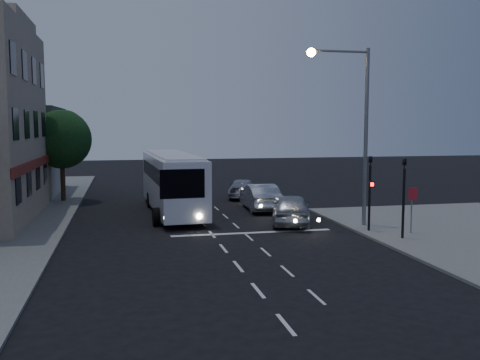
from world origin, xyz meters
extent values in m
plane|color=black|center=(0.00, 0.00, 0.00)|extent=(120.00, 120.00, 0.00)
cube|color=silver|center=(0.00, -10.00, 0.01)|extent=(0.12, 1.60, 0.01)
cube|color=silver|center=(0.00, -7.00, 0.01)|extent=(0.12, 1.60, 0.01)
cube|color=silver|center=(0.00, -4.00, 0.01)|extent=(0.12, 1.60, 0.01)
cube|color=silver|center=(0.00, -1.00, 0.01)|extent=(0.12, 1.60, 0.01)
cube|color=silver|center=(0.00, 2.00, 0.01)|extent=(0.12, 1.60, 0.01)
cube|color=silver|center=(0.00, 5.00, 0.01)|extent=(0.12, 1.60, 0.01)
cube|color=silver|center=(0.00, 8.00, 0.01)|extent=(0.12, 1.60, 0.01)
cube|color=silver|center=(0.00, 11.00, 0.01)|extent=(0.12, 1.60, 0.01)
cube|color=silver|center=(0.00, 14.00, 0.01)|extent=(0.12, 1.60, 0.01)
cube|color=silver|center=(0.00, 17.00, 0.01)|extent=(0.12, 1.60, 0.01)
cube|color=silver|center=(1.60, -8.00, 0.01)|extent=(0.10, 1.50, 0.01)
cube|color=silver|center=(1.60, -5.00, 0.01)|extent=(0.10, 1.50, 0.01)
cube|color=silver|center=(1.60, -2.00, 0.01)|extent=(0.10, 1.50, 0.01)
cube|color=silver|center=(1.60, 1.00, 0.01)|extent=(0.10, 1.50, 0.01)
cube|color=silver|center=(1.60, 4.00, 0.01)|extent=(0.10, 1.50, 0.01)
cube|color=silver|center=(1.60, 7.00, 0.01)|extent=(0.10, 1.50, 0.01)
cube|color=silver|center=(1.60, 10.00, 0.01)|extent=(0.10, 1.50, 0.01)
cube|color=silver|center=(1.60, 13.00, 0.01)|extent=(0.10, 1.50, 0.01)
cube|color=silver|center=(1.60, 16.00, 0.01)|extent=(0.10, 1.50, 0.01)
cube|color=silver|center=(1.60, 19.00, 0.01)|extent=(0.10, 1.50, 0.01)
cube|color=silver|center=(2.00, 2.00, 0.01)|extent=(8.00, 0.35, 0.01)
cube|color=white|center=(-1.29, 8.94, 1.90)|extent=(2.97, 11.76, 3.11)
cube|color=white|center=(-1.29, 8.94, 3.50)|extent=(2.56, 11.36, 0.17)
cube|color=black|center=(-1.29, 3.16, 2.38)|extent=(2.24, 0.22, 1.46)
cube|color=black|center=(-0.07, 9.43, 2.53)|extent=(0.49, 9.71, 0.87)
cube|color=black|center=(-2.52, 9.43, 2.53)|extent=(0.49, 9.71, 0.87)
cube|color=#AB1737|center=(-0.06, 9.91, 1.46)|extent=(0.28, 5.34, 1.36)
cube|color=#AB1737|center=(-2.52, 9.91, 1.46)|extent=(0.28, 5.34, 1.36)
cylinder|color=black|center=(-2.51, 4.86, 0.49)|extent=(0.39, 0.99, 0.97)
cylinder|color=black|center=(-0.08, 4.86, 0.49)|extent=(0.39, 0.99, 0.97)
cylinder|color=black|center=(-2.51, 11.37, 0.49)|extent=(0.39, 0.99, 0.97)
cylinder|color=black|center=(-0.08, 11.37, 0.49)|extent=(0.39, 0.99, 0.97)
cylinder|color=black|center=(-2.51, 13.03, 0.49)|extent=(0.39, 0.99, 0.97)
cylinder|color=black|center=(-0.08, 13.03, 0.49)|extent=(0.39, 0.99, 0.97)
cylinder|color=#FFF2CC|center=(-2.12, 3.09, 0.73)|extent=(0.25, 0.06, 0.25)
cylinder|color=#FFF2CC|center=(-0.46, 3.09, 0.73)|extent=(0.25, 0.06, 0.25)
imported|color=#A2A5AC|center=(4.56, 3.80, 0.83)|extent=(3.27, 5.20, 1.65)
imported|color=silver|center=(4.16, 8.87, 0.82)|extent=(1.91, 5.04, 1.64)
imported|color=#9EA2B2|center=(4.33, 14.57, 0.67)|extent=(3.11, 4.99, 1.35)
cylinder|color=black|center=(7.60, 0.80, 1.72)|extent=(0.12, 0.12, 3.20)
imported|color=black|center=(7.60, 0.80, 3.77)|extent=(0.15, 0.18, 0.90)
cube|color=black|center=(7.60, 0.62, 2.42)|extent=(0.25, 0.12, 0.30)
cube|color=#FF0C0C|center=(7.60, 0.55, 2.42)|extent=(0.16, 0.02, 0.18)
cylinder|color=black|center=(8.30, -1.20, 1.72)|extent=(0.12, 0.12, 3.20)
imported|color=black|center=(8.30, -1.20, 3.77)|extent=(0.18, 0.15, 0.90)
cylinder|color=slate|center=(9.30, -0.20, 1.12)|extent=(0.06, 0.06, 2.00)
cube|color=#B21926|center=(9.30, -0.27, 2.02)|extent=(0.45, 0.03, 0.60)
cylinder|color=slate|center=(8.00, 2.20, 4.62)|extent=(0.20, 0.20, 9.00)
cylinder|color=slate|center=(6.50, 2.20, 8.92)|extent=(3.00, 0.12, 0.12)
sphere|color=#FFBF59|center=(5.00, 2.20, 8.82)|extent=(0.44, 0.44, 0.44)
cube|color=#9C8468|center=(-9.50, 8.00, 10.37)|extent=(1.00, 12.00, 0.50)
cube|color=#9C8468|center=(-9.50, 8.00, 10.87)|extent=(1.00, 6.00, 0.50)
cube|color=maroon|center=(-8.95, 8.00, 3.12)|extent=(0.15, 12.00, 0.50)
cube|color=black|center=(-8.98, 3.50, 2.32)|extent=(0.06, 1.30, 1.50)
cube|color=black|center=(-8.98, 6.50, 2.32)|extent=(0.06, 1.30, 1.50)
cube|color=black|center=(-8.98, 9.50, 2.32)|extent=(0.06, 1.30, 1.50)
cube|color=black|center=(-8.98, 12.50, 2.32)|extent=(0.06, 1.30, 1.50)
cube|color=black|center=(-8.98, 3.50, 5.32)|extent=(0.06, 1.30, 1.50)
cube|color=black|center=(-8.98, 6.50, 5.32)|extent=(0.06, 1.30, 1.50)
cube|color=black|center=(-8.98, 9.50, 5.32)|extent=(0.06, 1.30, 1.50)
cube|color=black|center=(-8.98, 12.50, 5.32)|extent=(0.06, 1.30, 1.50)
cube|color=black|center=(-8.98, 3.50, 8.32)|extent=(0.06, 1.30, 1.50)
cube|color=black|center=(-8.98, 6.50, 8.32)|extent=(0.06, 1.30, 1.50)
cube|color=black|center=(-8.98, 9.50, 8.32)|extent=(0.06, 1.30, 1.50)
cube|color=black|center=(-8.98, 12.50, 8.32)|extent=(0.06, 1.30, 1.50)
cylinder|color=black|center=(-8.20, 15.00, 1.52)|extent=(0.32, 0.32, 2.80)
sphere|color=black|center=(-8.20, 15.00, 4.32)|extent=(4.00, 4.00, 4.00)
sphere|color=#275B28|center=(-8.00, 15.60, 5.02)|extent=(2.60, 2.60, 2.60)
sphere|color=black|center=(-8.50, 14.40, 4.72)|extent=(2.40, 2.40, 2.40)
camera|label=1|loc=(-4.11, -23.11, 5.26)|focal=40.00mm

